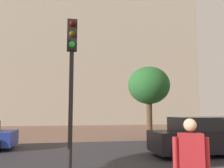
% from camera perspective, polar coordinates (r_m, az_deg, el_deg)
% --- Properties ---
extents(ground_plane, '(120.00, 120.00, 0.00)m').
position_cam_1_polar(ground_plane, '(12.74, 2.46, -14.93)').
color(ground_plane, brown).
extents(street_asphalt_strip, '(120.00, 7.11, 0.00)m').
position_cam_1_polar(street_asphalt_strip, '(11.26, 4.25, -16.02)').
color(street_asphalt_strip, '#2D2D33').
rests_on(street_asphalt_strip, ground_plane).
extents(landmark_building, '(27.24, 11.22, 34.93)m').
position_cam_1_polar(landmark_building, '(37.15, -2.97, 7.66)').
color(landmark_building, '#B2A893').
rests_on(landmark_building, ground_plane).
extents(person_skater, '(0.59, 0.37, 1.73)m').
position_cam_1_polar(person_skater, '(4.39, 18.76, -18.03)').
color(person_skater, '#333338').
rests_on(person_skater, ground_plane).
extents(car_black, '(4.21, 1.98, 1.59)m').
position_cam_1_polar(car_black, '(10.76, 20.91, -12.01)').
color(car_black, black).
rests_on(car_black, ground_plane).
extents(traffic_light_pole, '(0.28, 0.34, 4.45)m').
position_cam_1_polar(traffic_light_pole, '(6.66, -9.84, 4.41)').
color(traffic_light_pole, black).
rests_on(traffic_light_pole, ground_plane).
extents(tree_curb_far, '(2.96, 2.96, 5.00)m').
position_cam_1_polar(tree_curb_far, '(16.85, 8.98, -0.44)').
color(tree_curb_far, '#4C3823').
rests_on(tree_curb_far, ground_plane).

